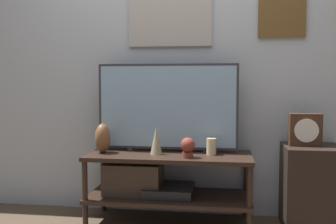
# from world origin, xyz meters

# --- Properties ---
(wall_back) EXTENTS (6.40, 0.08, 2.70)m
(wall_back) POSITION_xyz_m (0.00, 0.58, 1.36)
(wall_back) COLOR #B2BCC6
(wall_back) RESTS_ON ground_plane
(media_console) EXTENTS (1.23, 0.49, 0.53)m
(media_console) POSITION_xyz_m (-0.10, 0.29, 0.33)
(media_console) COLOR black
(media_console) RESTS_ON ground_plane
(television) EXTENTS (1.08, 0.05, 0.68)m
(television) POSITION_xyz_m (-0.03, 0.40, 0.88)
(television) COLOR #333338
(television) RESTS_ON media_console
(vase_slim_bronze) EXTENTS (0.09, 0.09, 0.21)m
(vase_slim_bronze) POSITION_xyz_m (-0.09, 0.26, 0.64)
(vase_slim_bronze) COLOR tan
(vase_slim_bronze) RESTS_ON media_console
(vase_urn_stoneware) EXTENTS (0.12, 0.15, 0.22)m
(vase_urn_stoneware) POSITION_xyz_m (-0.51, 0.26, 0.64)
(vase_urn_stoneware) COLOR brown
(vase_urn_stoneware) RESTS_ON media_console
(candle_jar) EXTENTS (0.07, 0.07, 0.12)m
(candle_jar) POSITION_xyz_m (0.31, 0.30, 0.59)
(candle_jar) COLOR beige
(candle_jar) RESTS_ON media_console
(decorative_bust) EXTENTS (0.10, 0.10, 0.14)m
(decorative_bust) POSITION_xyz_m (0.15, 0.16, 0.61)
(decorative_bust) COLOR brown
(decorative_bust) RESTS_ON media_console
(side_table) EXTENTS (0.41, 0.41, 0.61)m
(side_table) POSITION_xyz_m (1.04, 0.33, 0.30)
(side_table) COLOR black
(side_table) RESTS_ON ground_plane
(mantel_clock) EXTENTS (0.22, 0.11, 0.23)m
(mantel_clock) POSITION_xyz_m (0.99, 0.33, 0.73)
(mantel_clock) COLOR #422819
(mantel_clock) RESTS_ON side_table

